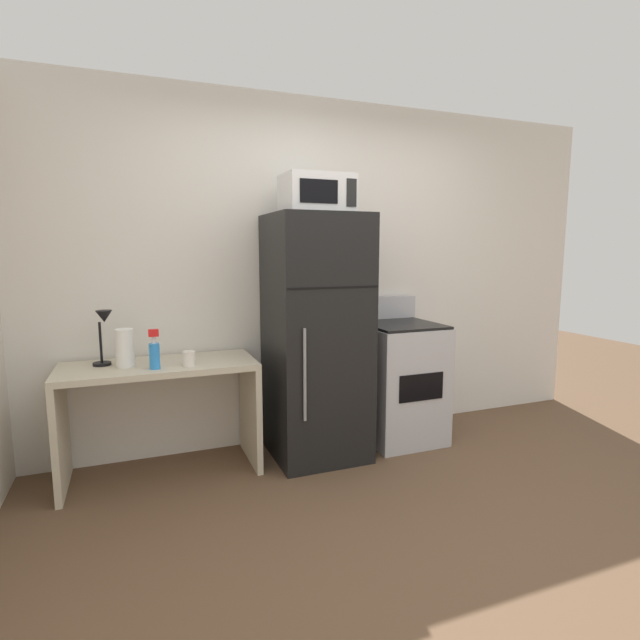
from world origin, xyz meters
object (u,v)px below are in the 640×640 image
Objects in this scene: refrigerator at (316,337)px; spray_bottle at (154,353)px; microwave at (317,194)px; desk_lamp at (103,328)px; desk at (160,396)px; oven_range at (400,381)px; coffee_mug at (189,359)px; paper_towel_roll at (125,348)px.

spray_bottle is at bearing -175.52° from refrigerator.
spray_bottle is 1.49m from microwave.
desk is at bearing -11.58° from desk_lamp.
oven_range reaches higher than spray_bottle.
microwave reaches higher than spray_bottle.
desk_lamp is 1.64m from microwave.
oven_range is (0.71, 0.05, -1.39)m from microwave.
coffee_mug is 0.40m from paper_towel_roll.
desk is 5.12× the size of paper_towel_roll.
oven_range reaches higher than coffee_mug.
refrigerator is at bearing -1.85° from paper_towel_roll.
coffee_mug is 1.64m from oven_range.
coffee_mug is 0.21× the size of microwave.
refrigerator is 3.74× the size of microwave.
microwave reaches higher than desk_lamp.
spray_bottle is at bearing -176.62° from microwave.
oven_range is at bearing 4.09° from coffee_mug.
desk_lamp is at bearing 174.91° from refrigerator.
desk_lamp is 2.16m from oven_range.
desk_lamp is at bearing 174.04° from microwave.
paper_towel_roll is (-0.37, 0.12, 0.07)m from coffee_mug.
microwave is (1.07, -0.08, 1.32)m from desk.
desk_lamp reaches higher than spray_bottle.
desk is at bearing 141.40° from coffee_mug.
paper_towel_roll is at bearing 161.75° from coffee_mug.
paper_towel_roll is at bearing 178.15° from refrigerator.
desk_lamp is 0.20× the size of refrigerator.
refrigerator is (1.07, -0.06, 0.33)m from desk.
oven_range is (1.60, 0.11, -0.33)m from coffee_mug.
coffee_mug is 0.06× the size of refrigerator.
refrigerator reaches higher than oven_range.
microwave is (1.38, -0.14, 0.86)m from desk_lamp.
paper_towel_roll is 1.60m from microwave.
desk is 1.78m from oven_range.
desk is 1.70m from microwave.
desk_lamp is at bearing 157.37° from coffee_mug.
microwave is (1.10, 0.06, 1.00)m from spray_bottle.
desk is at bearing 5.01° from paper_towel_roll.
refrigerator is (1.38, -0.12, -0.13)m from desk_lamp.
coffee_mug is at bearing -38.60° from desk.
spray_bottle is 0.23× the size of oven_range.
spray_bottle is at bearing -35.88° from desk_lamp.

